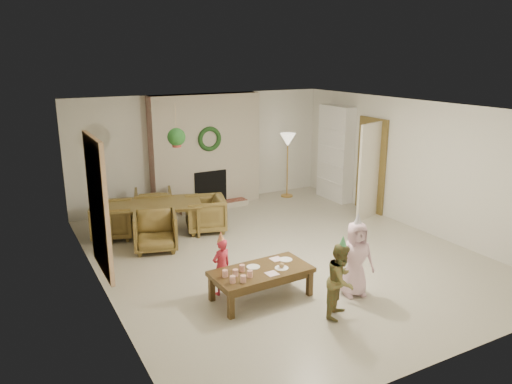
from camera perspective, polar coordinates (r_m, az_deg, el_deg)
floor at (r=8.58m, az=3.06°, el=-7.15°), size 7.00×7.00×0.00m
ceiling at (r=7.95m, az=3.32°, el=9.70°), size 7.00×7.00×0.00m
wall_back at (r=11.23m, az=-6.22°, el=4.94°), size 7.00×0.00×7.00m
wall_front at (r=5.66m, az=22.19°, el=-7.05°), size 7.00×0.00×7.00m
wall_left at (r=7.14m, az=-17.83°, el=-2.00°), size 0.00×7.00×7.00m
wall_right at (r=10.04m, az=17.96°, el=2.98°), size 0.00×7.00×7.00m
fireplace_mass at (r=11.05m, az=-5.82°, el=4.77°), size 2.50×0.40×2.50m
fireplace_hearth at (r=11.03m, az=-4.95°, el=-1.61°), size 1.60×0.30×0.12m
fireplace_firebox at (r=11.07m, az=-5.35°, el=0.55°), size 0.75×0.12×0.75m
fireplace_wreath at (r=10.79m, az=-5.39°, el=6.14°), size 0.54×0.10×0.54m
floor_lamp_base at (r=11.96m, az=3.59°, el=-0.42°), size 0.29×0.29×0.03m
floor_lamp_post at (r=11.78m, az=3.65°, el=2.85°), size 0.03×0.03×1.38m
floor_lamp_shade at (r=11.66m, az=3.70°, el=6.04°), size 0.37×0.37×0.31m
bookshelf_carcass at (r=11.64m, az=9.21°, el=4.45°), size 0.30×1.00×2.20m
bookshelf_shelf_a at (r=11.77m, az=8.99°, el=1.34°), size 0.30×0.92×0.03m
bookshelf_shelf_b at (r=11.68m, az=9.08°, el=3.24°), size 0.30×0.92×0.03m
bookshelf_shelf_c at (r=11.60m, az=9.16°, el=5.17°), size 0.30×0.92×0.03m
bookshelf_shelf_d at (r=11.53m, az=9.25°, el=7.12°), size 0.30×0.92×0.03m
books_row_lower at (r=11.61m, az=9.39°, el=1.83°), size 0.20×0.40×0.24m
books_row_mid at (r=11.67m, az=8.88°, el=3.95°), size 0.20×0.44×0.24m
books_row_upper at (r=11.49m, az=9.41°, el=5.71°), size 0.20×0.36×0.22m
door_frame at (r=10.90m, az=13.20°, el=3.05°), size 0.05×0.86×2.04m
door_leaf at (r=10.38m, az=12.99°, el=2.33°), size 0.77×0.32×2.00m
curtain_panel at (r=7.33m, az=-17.83°, el=-1.54°), size 0.06×1.20×2.00m
dining_table at (r=9.54m, az=-11.67°, el=-3.09°), size 1.96×1.43×0.62m
dining_chair_near at (r=8.80m, az=-11.58°, el=-4.48°), size 0.91×0.92×0.68m
dining_chair_far at (r=10.27m, az=-11.77°, el=-1.56°), size 0.91×0.92×0.68m
dining_chair_left at (r=9.56m, az=-16.32°, el=-3.17°), size 0.92×0.91×0.68m
dining_chair_right at (r=9.58m, az=-5.89°, el=-2.55°), size 0.92×0.91×0.68m
hanging_plant_cord at (r=8.79m, az=-9.27°, el=7.79°), size 0.01×0.01×0.70m
hanging_plant_pot at (r=8.84m, az=-9.17°, el=5.55°), size 0.16×0.16×0.12m
hanging_plant_foliage at (r=8.82m, az=-9.21°, el=6.31°), size 0.32×0.32×0.32m
coffee_table_top at (r=6.95m, az=0.61°, el=-9.22°), size 1.42×0.75×0.06m
coffee_table_apron at (r=6.98m, az=0.61°, el=-9.78°), size 1.31×0.64×0.09m
coffee_leg_fl at (r=6.55m, az=-2.93°, el=-13.01°), size 0.08×0.08×0.37m
coffee_leg_fr at (r=7.16m, az=6.23°, el=-10.46°), size 0.08×0.08×0.37m
coffee_leg_bl at (r=7.00m, az=-5.16°, el=-11.05°), size 0.08×0.08×0.37m
coffee_leg_br at (r=7.57m, az=3.62°, el=-8.87°), size 0.08×0.08×0.37m
cup_a at (r=6.55m, az=-2.72°, el=-10.09°), size 0.08×0.08×0.10m
cup_b at (r=6.72m, az=-3.60°, el=-9.40°), size 0.08×0.08×0.10m
cup_c at (r=6.56m, az=-1.49°, el=-10.03°), size 0.08×0.08×0.10m
cup_d at (r=6.73m, az=-2.40°, el=-9.34°), size 0.08×0.08×0.10m
cup_e at (r=6.70m, az=-0.72°, el=-9.47°), size 0.08×0.08×0.10m
cup_f at (r=6.87m, az=-1.63°, el=-8.81°), size 0.08×0.08×0.10m
plate_a at (r=7.01m, az=-0.32°, el=-8.66°), size 0.20×0.20×0.01m
plate_b at (r=6.99m, az=2.98°, el=-8.78°), size 0.20×0.20×0.01m
plate_c at (r=7.26m, az=3.46°, el=-7.81°), size 0.20×0.20×0.01m
food_scoop at (r=6.97m, az=2.99°, el=-8.47°), size 0.08×0.08×0.08m
napkin_left at (r=6.81m, az=1.86°, el=-9.44°), size 0.17×0.17×0.01m
napkin_right at (r=7.27m, az=2.37°, el=-7.77°), size 0.17×0.17×0.01m
child_red at (r=7.08m, az=-4.02°, el=-8.61°), size 0.34×0.26×0.84m
party_hat_red at (r=6.90m, az=-4.09°, el=-5.18°), size 0.13×0.13×0.16m
child_plaid at (r=6.57m, az=9.82°, el=-10.04°), size 0.62×0.59×1.00m
party_hat_plaid at (r=6.35m, az=10.05°, el=-5.67°), size 0.14×0.14×0.16m
child_pink at (r=7.13m, az=11.48°, el=-7.60°), size 0.60×0.47×1.09m
party_hat_pink at (r=6.92m, az=11.74°, el=-3.12°), size 0.19×0.19×0.20m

